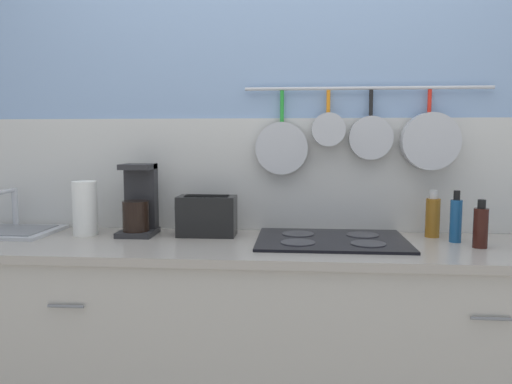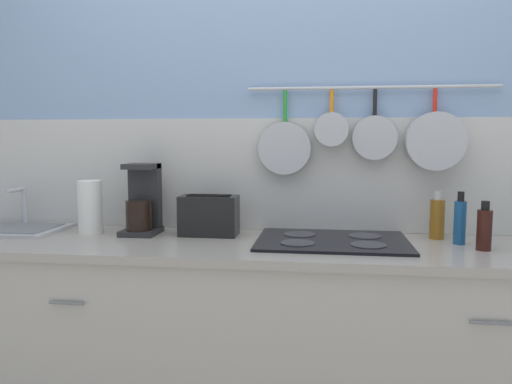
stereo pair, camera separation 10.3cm
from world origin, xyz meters
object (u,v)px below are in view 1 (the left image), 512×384
Objects in this scene: toaster at (207,216)px; bottle_dish_soap at (433,216)px; bottle_olive_oil at (481,227)px; coffee_maker at (139,205)px; bottle_sesame_oil at (456,219)px; paper_towel_roll at (85,208)px.

bottle_dish_soap is at bearing 3.07° from toaster.
coffee_maker is at bearing 173.58° from bottle_olive_oil.
bottle_olive_oil is (0.06, -0.10, -0.01)m from bottle_sesame_oil.
paper_towel_roll is at bearing 179.20° from bottle_sesame_oil.
paper_towel_roll is 1.26× the size of bottle_olive_oil.
bottle_sesame_oil is at bearing -57.23° from bottle_dish_soap.
toaster is at bearing -176.93° from bottle_dish_soap.
toaster is at bearing -1.28° from coffee_maker.
bottle_dish_soap is (1.32, 0.05, -0.04)m from coffee_maker.
bottle_dish_soap is 0.96× the size of bottle_sesame_oil.
coffee_maker reaches higher than toaster.
toaster is at bearing 2.95° from paper_towel_roll.
bottle_olive_oil is at bearing -6.42° from coffee_maker.
paper_towel_roll is at bearing -177.05° from toaster.
coffee_maker is at bearing 8.44° from paper_towel_roll.
bottle_sesame_oil is 0.12m from bottle_olive_oil.
bottle_olive_oil is at bearing -57.79° from bottle_dish_soap.
bottle_sesame_oil is (1.38, -0.06, -0.04)m from coffee_maker.
paper_towel_roll is 1.12× the size of bottle_sesame_oil.
bottle_dish_soap is 0.25m from bottle_olive_oil.
bottle_dish_soap reaches higher than bottle_olive_oil.
paper_towel_roll is at bearing 175.68° from bottle_olive_oil.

